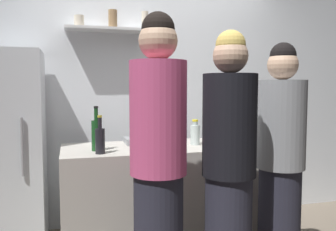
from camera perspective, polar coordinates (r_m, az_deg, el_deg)
The scene contains 12 objects.
back_wall_assembly at distance 3.68m, azimuth -2.92°, elevation 3.52°, with size 4.80×0.32×2.60m.
refrigerator at distance 3.28m, azimuth -24.46°, elevation -5.27°, with size 0.63×0.60×1.67m.
counter at distance 3.09m, azimuth -0.00°, elevation -12.92°, with size 1.71×0.70×0.88m, color #B7B2A8.
baking_pan at distance 3.11m, azimuth -3.68°, elevation -3.96°, with size 0.34×0.24×0.05m, color gray.
utensil_holder at distance 3.00m, azimuth 14.47°, elevation -3.77°, with size 0.10×0.10×0.22m.
wine_bottle_pale_glass at distance 2.93m, azimuth 8.22°, elevation -2.56°, with size 0.08×0.08×0.32m.
wine_bottle_green_glass at distance 2.78m, azimuth -11.27°, elevation -2.89°, with size 0.07×0.07×0.34m.
wine_bottle_dark_glass at distance 2.66m, azimuth -10.71°, elevation -3.76°, with size 0.07×0.07×0.28m.
water_bottle_plastic at distance 3.02m, azimuth 4.31°, elevation -2.92°, with size 0.08×0.08×0.21m.
person_pink_top at distance 2.17m, azimuth -1.54°, elevation -7.77°, with size 0.34×0.34×1.80m.
person_grey_hoodie at distance 2.72m, azimuth 17.37°, elevation -7.07°, with size 0.34×0.34×1.68m.
person_blonde at distance 2.33m, azimuth 9.62°, elevation -8.26°, with size 0.34×0.34×1.72m.
Camera 1 is at (-0.79, -2.34, 1.37)m, focal length 38.49 mm.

